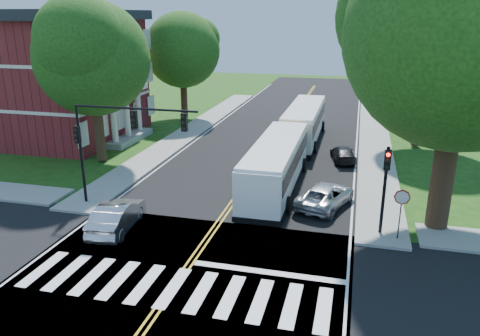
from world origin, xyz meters
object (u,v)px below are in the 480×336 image
(bus_lead, at_px, (276,164))
(suv, at_px, (326,195))
(bus_follow, at_px, (304,122))
(signal_ne, at_px, (385,179))
(hatchback, at_px, (117,216))
(dark_sedan, at_px, (343,154))
(signal_nw, at_px, (116,133))

(bus_lead, relative_size, suv, 2.51)
(bus_lead, bearing_deg, bus_follow, -91.46)
(signal_ne, xyz_separation_m, hatchback, (-12.94, -2.62, -2.22))
(signal_ne, height_order, dark_sedan, signal_ne)
(suv, bearing_deg, signal_nw, 33.87)
(dark_sedan, bearing_deg, suv, 75.03)
(signal_ne, relative_size, dark_sedan, 1.14)
(signal_nw, xyz_separation_m, dark_sedan, (11.72, 12.21, -3.81))
(bus_lead, xyz_separation_m, bus_follow, (0.28, 12.15, 0.01))
(hatchback, bearing_deg, signal_ne, -175.22)
(suv, bearing_deg, hatchback, 48.01)
(signal_ne, distance_m, bus_follow, 18.34)
(hatchback, bearing_deg, signal_nw, -73.47)
(signal_nw, bearing_deg, dark_sedan, 46.17)
(signal_ne, bearing_deg, suv, 133.78)
(hatchback, bearing_deg, suv, -157.06)
(signal_nw, xyz_separation_m, bus_follow, (8.16, 17.33, -2.75))
(signal_nw, xyz_separation_m, bus_lead, (7.88, 5.18, -2.76))
(bus_follow, xyz_separation_m, dark_sedan, (3.57, -5.12, -1.06))
(bus_lead, bearing_deg, signal_nw, 33.19)
(bus_follow, relative_size, hatchback, 2.65)
(signal_ne, distance_m, dark_sedan, 12.65)
(signal_nw, bearing_deg, hatchback, -66.82)
(bus_follow, distance_m, hatchback, 21.16)
(bus_follow, relative_size, dark_sedan, 3.08)
(signal_ne, height_order, bus_lead, signal_ne)
(signal_nw, bearing_deg, suv, 15.45)
(signal_ne, distance_m, bus_lead, 8.17)
(signal_nw, xyz_separation_m, suv, (11.12, 3.07, -3.72))
(signal_nw, distance_m, suv, 12.12)
(signal_nw, relative_size, signal_ne, 1.62)
(signal_ne, height_order, suv, signal_ne)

